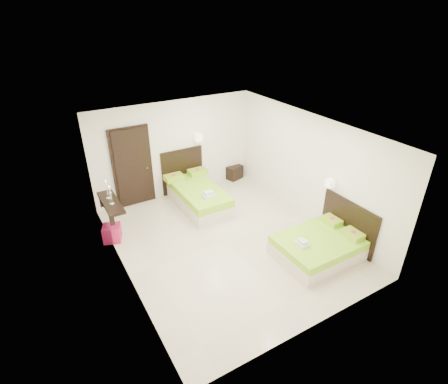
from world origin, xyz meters
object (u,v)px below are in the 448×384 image
bed_double (321,245)px  ottoman (112,233)px  nightstand (233,172)px  bed_single (197,194)px

bed_double → ottoman: bed_double is taller
nightstand → ottoman: bearing=-177.7°
bed_single → nightstand: bed_single is taller
bed_double → ottoman: bearing=143.1°
bed_single → bed_double: bearing=-68.2°
bed_double → nightstand: (0.37, 4.11, -0.05)m
bed_single → ottoman: size_ratio=5.44×
bed_single → bed_double: 3.49m
bed_single → bed_double: bed_single is taller
bed_double → ottoman: 4.60m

